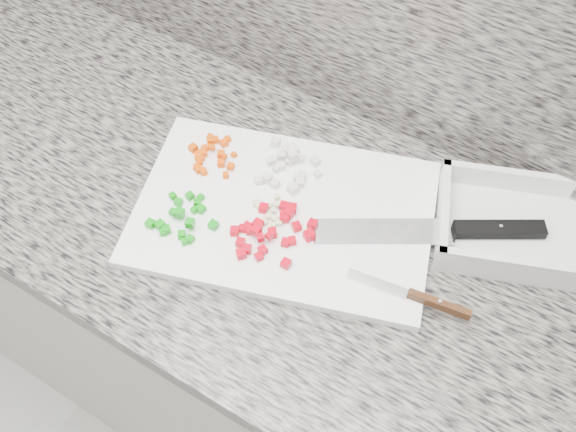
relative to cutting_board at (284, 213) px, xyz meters
name	(u,v)px	position (x,y,z in m)	size (l,w,h in m)	color
cabinet	(263,327)	(-0.05, -0.01, -0.48)	(3.92, 0.62, 0.86)	silver
countertop	(255,214)	(-0.05, -0.01, -0.03)	(3.96, 0.64, 0.04)	slate
cutting_board	(284,213)	(0.00, 0.00, 0.00)	(0.50, 0.33, 0.02)	white
carrot_pile	(210,154)	(-0.18, 0.03, 0.02)	(0.10, 0.10, 0.02)	#DA4804
onion_pile	(288,165)	(-0.04, 0.08, 0.02)	(0.12, 0.11, 0.03)	beige
green_pepper_pile	(181,219)	(-0.13, -0.11, 0.02)	(0.11, 0.10, 0.02)	#0C8C0F
red_pepper_pile	(274,231)	(0.01, -0.05, 0.02)	(0.13, 0.14, 0.02)	red
garlic_pile	(269,212)	(-0.02, -0.02, 0.01)	(0.07, 0.07, 0.01)	beige
chef_knife	(459,230)	(0.27, 0.11, 0.01)	(0.35, 0.23, 0.02)	silver
paring_knife	(423,299)	(0.27, -0.04, 0.01)	(0.20, 0.04, 0.02)	silver
tray	(519,228)	(0.36, 0.17, 0.01)	(0.32, 0.28, 0.06)	silver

